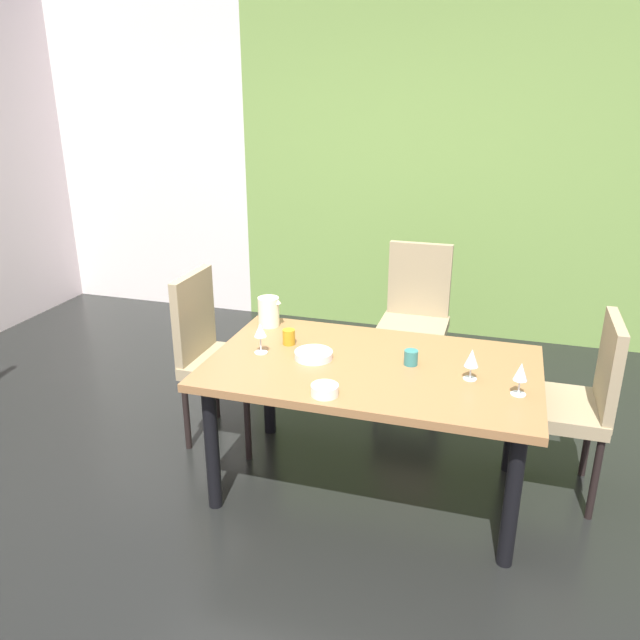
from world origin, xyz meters
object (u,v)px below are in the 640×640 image
at_px(wine_glass_right, 260,332).
at_px(wine_glass_west, 521,373).
at_px(wine_glass_near_window, 472,359).
at_px(pitcher_rear, 269,311).
at_px(chair_right_far, 577,397).
at_px(cup_corner, 411,358).
at_px(serving_bowl_front, 325,390).
at_px(cup_center, 289,337).
at_px(dining_table, 372,379).
at_px(chair_left_far, 215,349).
at_px(chair_head_far, 415,312).
at_px(serving_bowl_left, 314,355).

xyz_separation_m(wine_glass_right, wine_glass_west, (1.26, -0.10, -0.01)).
xyz_separation_m(wine_glass_near_window, pitcher_rear, (-1.14, 0.38, -0.02)).
relative_size(chair_right_far, cup_corner, 12.94).
bearing_deg(serving_bowl_front, wine_glass_right, 141.63).
bearing_deg(wine_glass_near_window, chair_right_far, 29.38).
bearing_deg(chair_right_far, wine_glass_west, 142.62).
bearing_deg(cup_center, serving_bowl_front, -55.38).
height_order(dining_table, pitcher_rear, pitcher_rear).
relative_size(chair_left_far, cup_center, 12.30).
height_order(dining_table, chair_head_far, chair_head_far).
relative_size(chair_head_far, wine_glass_west, 6.68).
xyz_separation_m(chair_left_far, wine_glass_near_window, (1.45, -0.29, 0.25)).
xyz_separation_m(chair_head_far, wine_glass_right, (-0.61, -1.24, 0.26)).
bearing_deg(serving_bowl_front, serving_bowl_left, 114.56).
relative_size(chair_left_far, serving_bowl_front, 8.20).
distance_m(chair_head_far, wine_glass_near_window, 1.34).
height_order(chair_right_far, cup_corner, chair_right_far).
xyz_separation_m(wine_glass_west, cup_center, (-1.16, 0.25, -0.06)).
relative_size(chair_head_far, wine_glass_near_window, 6.78).
relative_size(chair_head_far, chair_left_far, 1.01).
bearing_deg(pitcher_rear, serving_bowl_left, -43.73).
relative_size(chair_right_far, wine_glass_right, 6.08).
bearing_deg(pitcher_rear, dining_table, -26.96).
bearing_deg(chair_right_far, pitcher_rear, 86.88).
height_order(dining_table, wine_glass_near_window, wine_glass_near_window).
height_order(serving_bowl_left, cup_center, cup_center).
bearing_deg(wine_glass_west, cup_center, 167.99).
height_order(serving_bowl_front, pitcher_rear, pitcher_rear).
bearing_deg(serving_bowl_left, pitcher_rear, 136.27).
bearing_deg(serving_bowl_front, cup_corner, 54.17).
distance_m(chair_head_far, cup_corner, 1.18).
relative_size(chair_head_far, serving_bowl_left, 5.33).
xyz_separation_m(chair_head_far, wine_glass_near_window, (0.44, -1.24, 0.25)).
distance_m(wine_glass_right, cup_center, 0.19).
bearing_deg(dining_table, cup_center, 166.04).
bearing_deg(wine_glass_near_window, chair_head_far, 109.47).
relative_size(wine_glass_near_window, pitcher_rear, 0.89).
distance_m(wine_glass_west, pitcher_rear, 1.44).
relative_size(wine_glass_right, pitcher_rear, 0.94).
xyz_separation_m(dining_table, cup_corner, (0.18, 0.05, 0.12)).
height_order(cup_corner, pitcher_rear, pitcher_rear).
xyz_separation_m(dining_table, chair_right_far, (0.98, 0.25, -0.08)).
xyz_separation_m(chair_right_far, chair_left_far, (-1.96, 0.00, 0.01)).
relative_size(chair_head_far, cup_center, 12.44).
bearing_deg(chair_head_far, cup_center, 64.98).
bearing_deg(pitcher_rear, wine_glass_west, -19.13).
bearing_deg(pitcher_rear, chair_right_far, -3.12).
bearing_deg(chair_left_far, chair_head_far, 133.22).
distance_m(wine_glass_right, wine_glass_west, 1.26).
bearing_deg(wine_glass_west, chair_left_far, 167.11).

